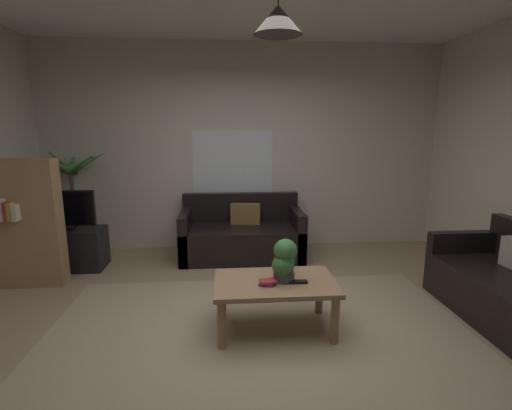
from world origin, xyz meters
TOP-DOWN VIEW (x-y plane):
  - floor at (0.00, 0.00)m, footprint 5.56×4.86m
  - rug at (0.00, -0.20)m, footprint 3.61×2.67m
  - wall_back at (0.00, 2.46)m, footprint 5.68×0.06m
  - window_pane at (-0.16, 2.43)m, footprint 1.13×0.01m
  - couch_under_window at (-0.06, 1.96)m, footprint 1.61×0.81m
  - couch_right_side at (2.31, 0.07)m, footprint 0.81×1.41m
  - coffee_table at (0.14, 0.04)m, footprint 1.02×0.63m
  - book_on_table_0 at (0.06, -0.04)m, footprint 0.14×0.11m
  - book_on_table_1 at (0.07, -0.04)m, footprint 0.14×0.12m
  - remote_on_table_0 at (0.23, 0.03)m, footprint 0.16×0.14m
  - remote_on_table_1 at (0.32, -0.02)m, footprint 0.16×0.05m
  - potted_plant_on_table at (0.22, 0.03)m, footprint 0.21×0.21m
  - tv_stand at (-2.23, 1.68)m, footprint 0.90×0.44m
  - tv at (-2.23, 1.66)m, footprint 0.77×0.16m
  - potted_palm_corner at (-2.28, 2.20)m, footprint 0.94×0.78m
  - bookshelf_corner at (-2.42, 1.20)m, footprint 0.70×0.31m
  - pendant_lamp at (0.14, 0.04)m, footprint 0.37×0.37m

SIDE VIEW (x-z plane):
  - floor at x=0.00m, z-range -0.02..0.00m
  - rug at x=0.00m, z-range 0.00..0.01m
  - tv_stand at x=-2.23m, z-range 0.00..0.50m
  - couch_under_window at x=-0.06m, z-range -0.13..0.69m
  - couch_right_side at x=2.31m, z-range -0.13..0.69m
  - coffee_table at x=0.14m, z-range 0.15..0.59m
  - remote_on_table_0 at x=0.23m, z-range 0.44..0.47m
  - remote_on_table_1 at x=0.32m, z-range 0.44..0.47m
  - book_on_table_0 at x=0.06m, z-range 0.44..0.47m
  - book_on_table_1 at x=0.07m, z-range 0.47..0.49m
  - potted_plant_on_table at x=0.22m, z-range 0.45..0.81m
  - bookshelf_corner at x=-2.42m, z-range 0.01..1.41m
  - potted_palm_corner at x=-2.28m, z-range -0.02..1.46m
  - tv at x=-2.23m, z-range 0.51..0.99m
  - window_pane at x=-0.16m, z-range 0.75..1.68m
  - wall_back at x=0.00m, z-range 0.00..2.86m
  - pendant_lamp at x=0.14m, z-range 2.26..2.73m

